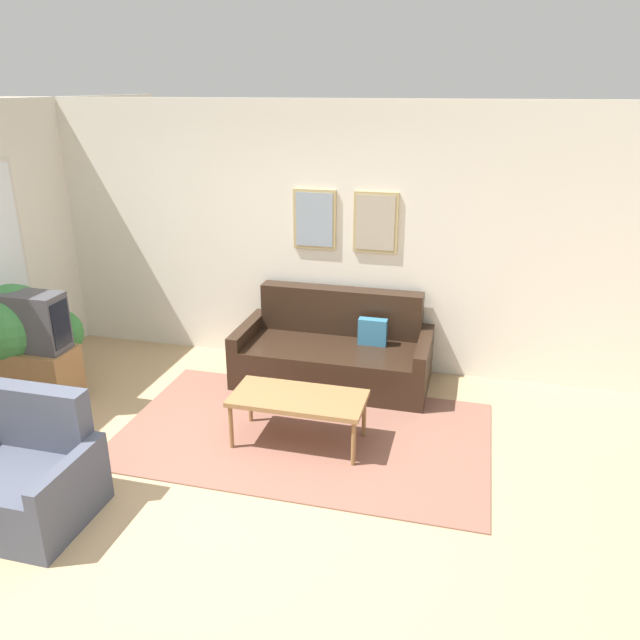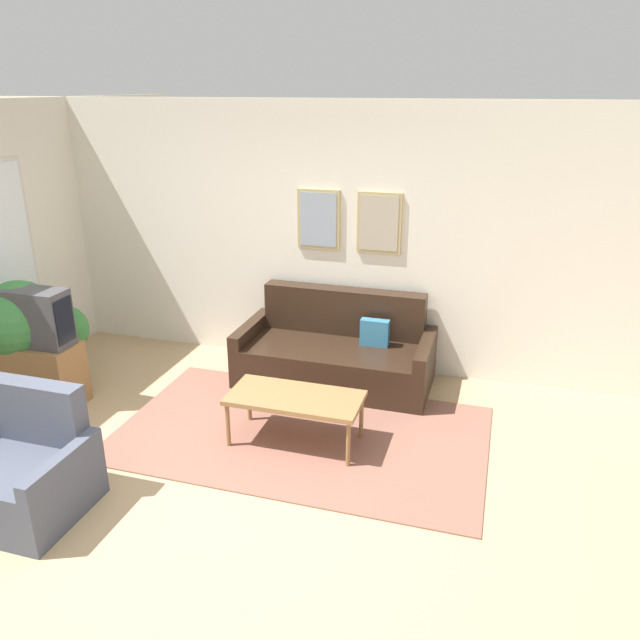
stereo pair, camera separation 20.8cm
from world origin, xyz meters
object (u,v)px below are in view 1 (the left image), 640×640
object	(u,v)px
tv	(29,321)
armchair	(25,480)
potted_plant_tall	(14,327)
coffee_table	(298,400)
couch	(335,353)

from	to	relation	value
tv	armchair	size ratio (longest dim) A/B	0.74
tv	potted_plant_tall	xyz separation A→B (m)	(-0.22, 0.07, -0.10)
coffee_table	tv	world-z (taller)	tv
coffee_table	potted_plant_tall	size ratio (longest dim) A/B	0.95
couch	armchair	bearing A→B (deg)	-121.06
coffee_table	potted_plant_tall	xyz separation A→B (m)	(-2.69, 0.05, 0.36)
couch	armchair	size ratio (longest dim) A/B	2.12
armchair	potted_plant_tall	distance (m)	1.88
couch	tv	xyz separation A→B (m)	(-2.48, -1.26, 0.57)
armchair	potted_plant_tall	world-z (taller)	potted_plant_tall
couch	tv	bearing A→B (deg)	-153.11
couch	coffee_table	distance (m)	1.25
coffee_table	tv	distance (m)	2.51
couch	coffee_table	xyz separation A→B (m)	(-0.01, -1.24, 0.10)
armchair	coffee_table	bearing A→B (deg)	57.31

